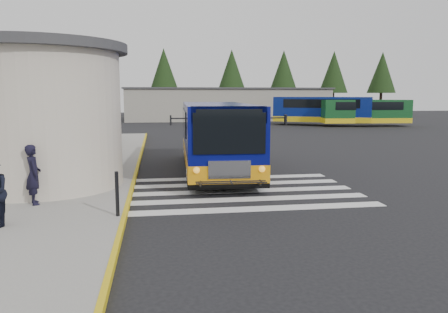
{
  "coord_description": "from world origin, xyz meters",
  "views": [
    {
      "loc": [
        -3.15,
        -15.12,
        3.24
      ],
      "look_at": [
        -0.91,
        -0.5,
        1.16
      ],
      "focal_mm": 35.0,
      "sensor_mm": 36.0,
      "label": 1
    }
  ],
  "objects": [
    {
      "name": "bollard",
      "position": [
        -4.21,
        -3.88,
        0.73
      ],
      "size": [
        0.1,
        0.1,
        1.17
      ],
      "primitive_type": "cylinder",
      "color": "black",
      "rests_on": "sidewalk"
    },
    {
      "name": "curb_strip",
      "position": [
        -4.05,
        4.0,
        0.08
      ],
      "size": [
        0.12,
        34.0,
        0.16
      ],
      "primitive_type": "cube",
      "color": "gold",
      "rests_on": "ground"
    },
    {
      "name": "pedestrian_a",
      "position": [
        -6.66,
        -2.24,
        1.01
      ],
      "size": [
        0.62,
        0.74,
        1.72
      ],
      "primitive_type": "imported",
      "rotation": [
        0.0,
        0.0,
        1.96
      ],
      "color": "black",
      "rests_on": "sidewalk"
    },
    {
      "name": "tree_line",
      "position": [
        6.29,
        50.0,
        6.77
      ],
      "size": [
        58.4,
        4.4,
        10.0
      ],
      "color": "black",
      "rests_on": "ground"
    },
    {
      "name": "depot_building",
      "position": [
        6.0,
        42.0,
        2.11
      ],
      "size": [
        26.4,
        8.4,
        4.2
      ],
      "color": "gray",
      "rests_on": "ground"
    },
    {
      "name": "far_bus_b",
      "position": [
        18.48,
        28.21,
        1.56
      ],
      "size": [
        9.42,
        3.2,
        2.39
      ],
      "rotation": [
        0.0,
        0.0,
        1.51
      ],
      "color": "#12441E",
      "rests_on": "ground"
    },
    {
      "name": "sidewalk",
      "position": [
        -9.0,
        4.0,
        0.07
      ],
      "size": [
        10.0,
        34.0,
        0.15
      ],
      "primitive_type": "cube",
      "color": "gray",
      "rests_on": "ground"
    },
    {
      "name": "crosswalk",
      "position": [
        -0.5,
        -0.8,
        0.01
      ],
      "size": [
        8.0,
        5.35,
        0.01
      ],
      "color": "silver",
      "rests_on": "ground"
    },
    {
      "name": "transit_bus",
      "position": [
        -0.68,
        3.11,
        1.38
      ],
      "size": [
        3.74,
        10.37,
        2.89
      ],
      "rotation": [
        0.0,
        0.0,
        -0.05
      ],
      "color": "#080C61",
      "rests_on": "ground"
    },
    {
      "name": "ground",
      "position": [
        0.0,
        0.0,
        0.0
      ],
      "size": [
        140.0,
        140.0,
        0.0
      ],
      "primitive_type": "plane",
      "color": "black",
      "rests_on": "ground"
    },
    {
      "name": "far_bus_a",
      "position": [
        14.52,
        30.0,
        1.72
      ],
      "size": [
        10.34,
        7.49,
        2.64
      ],
      "rotation": [
        0.0,
        0.0,
        1.06
      ],
      "color": "navy",
      "rests_on": "ground"
    }
  ]
}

